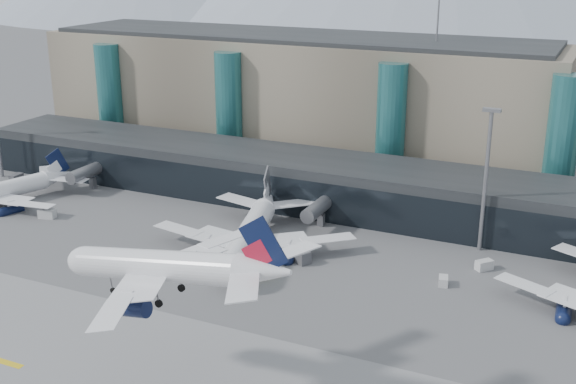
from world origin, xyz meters
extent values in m
plane|color=#515154|center=(0.00, 0.00, 0.00)|extent=(900.00, 900.00, 0.00)
cube|color=black|center=(0.00, 58.00, 5.00)|extent=(170.00, 18.00, 10.00)
cube|color=black|center=(0.00, 49.10, 4.00)|extent=(170.00, 0.40, 8.00)
cylinder|color=slate|center=(-55.00, 47.00, 4.20)|extent=(2.80, 14.00, 2.80)
cube|color=slate|center=(-55.00, 47.00, 1.20)|extent=(1.20, 1.20, 2.40)
cylinder|color=slate|center=(0.00, 47.00, 4.20)|extent=(2.80, 14.00, 2.80)
cube|color=slate|center=(0.00, 47.00, 1.20)|extent=(1.20, 1.20, 2.40)
cube|color=gray|center=(-25.00, 90.00, 15.00)|extent=(130.00, 30.00, 30.00)
cube|color=black|center=(-25.00, 90.00, 30.50)|extent=(123.50, 28.00, 1.00)
cylinder|color=#26686B|center=(-70.00, 74.00, 14.00)|extent=(6.40, 6.40, 28.00)
cylinder|color=#26686B|center=(-35.00, 74.00, 14.00)|extent=(6.40, 6.40, 28.00)
cylinder|color=#26686B|center=(5.00, 74.00, 14.00)|extent=(6.40, 6.40, 28.00)
cylinder|color=#26686B|center=(40.00, 74.00, 14.00)|extent=(6.40, 6.40, 28.00)
cylinder|color=slate|center=(10.00, 90.00, 38.00)|extent=(0.40, 0.40, 16.00)
cylinder|color=slate|center=(30.00, 48.00, 12.50)|extent=(0.70, 0.70, 25.00)
cube|color=slate|center=(30.00, 48.00, 25.30)|extent=(3.00, 1.20, 0.60)
cylinder|color=silver|center=(5.41, -11.57, 18.00)|extent=(22.09, 4.54, 3.64)
ellipsoid|color=silver|center=(-5.56, -11.12, 18.00)|extent=(5.24, 3.85, 3.64)
cone|color=silver|center=(19.52, -12.16, 18.18)|extent=(6.42, 3.90, 3.64)
cube|color=silver|center=(6.66, -19.48, 17.40)|extent=(10.96, 16.53, 0.18)
cylinder|color=#0C1435|center=(5.48, -17.54, 15.54)|extent=(4.47, 2.18, 2.00)
cube|color=silver|center=(19.34, -16.55, 18.36)|extent=(6.36, 8.71, 0.15)
cube|color=silver|center=(7.31, -3.80, 17.40)|extent=(11.95, 16.38, 0.18)
cylinder|color=#0C1435|center=(5.97, -5.63, 15.54)|extent=(4.47, 2.18, 2.00)
cube|color=silver|center=(19.70, -7.77, 18.36)|extent=(6.83, 8.62, 0.15)
cube|color=#0C1435|center=(19.83, -12.17, 21.09)|extent=(5.44, 0.44, 6.41)
cube|color=#AA142C|center=(18.89, -12.13, 20.00)|extent=(3.64, 0.40, 3.50)
cylinder|color=slate|center=(-2.27, -11.26, 15.63)|extent=(0.15, 0.15, 2.91)
cylinder|color=black|center=(-2.27, -11.26, 14.36)|extent=(0.65, 0.26, 0.65)
cylinder|color=black|center=(6.26, -13.79, 14.36)|extent=(0.84, 0.36, 0.83)
cylinder|color=black|center=(6.44, -9.43, 14.36)|extent=(0.84, 0.36, 0.83)
cylinder|color=silver|center=(-65.00, 31.00, 4.16)|extent=(10.61, 22.57, 3.73)
cone|color=silver|center=(-60.46, 44.75, 4.35)|extent=(5.56, 7.28, 3.73)
cube|color=silver|center=(-56.86, 30.01, 3.54)|extent=(16.62, 7.32, 0.19)
cylinder|color=#0C1435|center=(-59.09, 29.39, 1.64)|extent=(3.36, 4.92, 2.05)
cube|color=silver|center=(-56.18, 43.34, 4.53)|extent=(8.79, 4.59, 0.15)
cube|color=silver|center=(-64.74, 46.17, 4.53)|extent=(8.11, 8.27, 0.15)
cube|color=#0C1435|center=(-60.36, 45.06, 7.33)|extent=(1.96, 5.37, 6.57)
cube|color=silver|center=(-60.67, 44.14, 6.21)|extent=(1.42, 3.62, 3.59)
cylinder|color=black|center=(-62.57, 31.21, 0.43)|extent=(0.58, 0.91, 0.85)
cylinder|color=black|center=(-66.83, 32.62, 0.43)|extent=(0.58, 0.91, 0.85)
cylinder|color=silver|center=(-6.82, 31.00, 4.88)|extent=(11.11, 26.68, 4.38)
ellipsoid|color=silver|center=(-3.38, 18.23, 4.88)|extent=(5.83, 7.07, 4.38)
cone|color=silver|center=(-11.24, 47.42, 5.10)|extent=(6.20, 8.44, 4.38)
cube|color=silver|center=(1.81, 35.28, 4.16)|extent=(18.59, 17.08, 0.22)
cylinder|color=#0C1435|center=(0.02, 33.23, 1.92)|extent=(3.70, 5.74, 2.41)
cube|color=silver|center=(-6.13, 48.80, 5.32)|extent=(9.76, 9.47, 0.18)
cube|color=silver|center=(-16.43, 30.37, 4.16)|extent=(19.72, 9.59, 0.22)
cylinder|color=#0C1435|center=(-13.85, 29.50, 1.92)|extent=(3.70, 5.74, 2.41)
cube|color=silver|center=(-16.35, 46.04, 5.32)|extent=(10.42, 5.88, 0.18)
cube|color=slate|center=(-11.34, 47.78, 8.61)|extent=(1.96, 6.39, 7.72)
cube|color=silver|center=(-11.04, 46.69, 7.29)|extent=(1.43, 4.31, 4.22)
cylinder|color=slate|center=(-4.41, 22.06, 2.03)|extent=(0.18, 0.18, 3.51)
cylinder|color=black|center=(-4.41, 22.06, 0.50)|extent=(0.47, 0.82, 0.78)
cylinder|color=black|center=(-4.57, 32.78, 0.50)|extent=(0.64, 1.07, 1.00)
cylinder|color=black|center=(-9.65, 31.41, 0.50)|extent=(0.64, 1.07, 1.00)
cube|color=silver|center=(43.54, 32.44, 3.87)|extent=(18.53, 12.36, 0.20)
cylinder|color=#0C1435|center=(45.70, 31.11, 1.79)|extent=(2.42, 5.00, 2.24)
cube|color=#BBBBBB|center=(-51.06, 28.18, 0.90)|extent=(3.54, 2.50, 1.80)
cube|color=#45454A|center=(3.06, 29.96, 1.09)|extent=(4.45, 3.72, 2.19)
cube|color=#BBBBBB|center=(32.30, 39.93, 0.82)|extent=(3.04, 3.18, 1.64)
cube|color=#45454A|center=(-74.15, 43.53, 0.87)|extent=(1.68, 3.13, 1.74)
cube|color=#BBBBBB|center=(27.47, 31.30, 0.71)|extent=(1.92, 2.69, 1.42)
cube|color=yellow|center=(-0.70, 22.56, 0.99)|extent=(3.95, 2.74, 1.98)
camera|label=1|loc=(48.60, -73.48, 51.04)|focal=45.00mm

